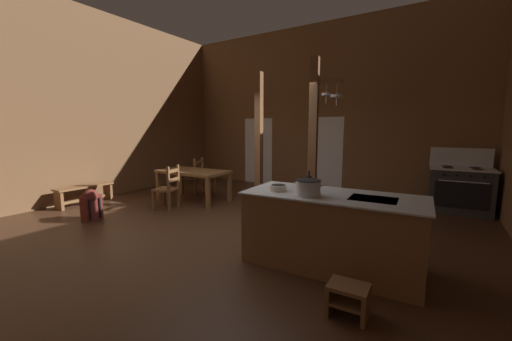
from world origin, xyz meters
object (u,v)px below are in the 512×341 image
Objects in this scene: ladderback_chair_by_post at (203,176)px; stockpot_on_counter at (308,188)px; kitchen_island at (331,230)px; ladderback_chair_near_window at (168,188)px; step_stool at (348,297)px; mixing_bowl_on_counter at (278,188)px; bottle_tall_on_counter at (309,183)px; dining_table at (193,174)px; backpack at (91,204)px; bench_along_left_wall at (85,191)px; stove_range at (460,189)px.

stockpot_on_counter is (4.07, -2.63, 0.57)m from ladderback_chair_by_post.
ladderback_chair_near_window is (-3.85, 0.78, -0.01)m from kitchen_island.
step_stool is at bearing -21.48° from ladderback_chair_near_window.
bottle_tall_on_counter is at bearing 34.15° from mixing_bowl_on_counter.
bottle_tall_on_counter reaches higher than ladderback_chair_near_window.
kitchen_island is 8.47× the size of bottle_tall_on_counter.
step_stool is 0.22× the size of dining_table.
kitchen_island is at bearing -11.46° from ladderback_chair_near_window.
backpack is (-4.47, -0.55, -0.15)m from kitchen_island.
bottle_tall_on_counter is (4.13, 0.61, 0.71)m from backpack.
stockpot_on_counter is at bearing -26.62° from dining_table.
step_stool is 4.65m from ladderback_chair_near_window.
bench_along_left_wall is 5.16m from mixing_bowl_on_counter.
kitchen_island is at bearing -0.31° from bench_along_left_wall.
kitchen_island is 4.93m from ladderback_chair_by_post.
bottle_tall_on_counter is at bearing 8.40° from backpack.
dining_table reaches higher than step_stool.
step_stool is 5.82m from ladderback_chair_by_post.
kitchen_island is 5.88× the size of stockpot_on_counter.
ladderback_chair_by_post is 4.64m from bottle_tall_on_counter.
stove_range reaches higher than ladderback_chair_near_window.
bottle_tall_on_counter is (-1.82, -3.79, 0.55)m from stove_range.
bench_along_left_wall is at bearing -121.87° from ladderback_chair_by_post.
ladderback_chair_by_post reaches higher than bench_along_left_wall.
kitchen_island reaches higher than dining_table.
bench_along_left_wall is 5.60m from stockpot_on_counter.
step_stool is 6.32m from bench_along_left_wall.
bench_along_left_wall is at bearing 179.69° from kitchen_island.
stove_range is at bearing 36.53° from backpack.
backpack is at bearing -171.60° from bottle_tall_on_counter.
bottle_tall_on_counter reaches higher than step_stool.
ladderback_chair_by_post is at bearing 86.83° from backpack.
mixing_bowl_on_counter reaches higher than step_stool.
ladderback_chair_near_window is 3.79m from stockpot_on_counter.
bottle_tall_on_counter is (3.97, -2.35, 0.58)m from ladderback_chair_by_post.
backpack is (-0.55, -2.18, -0.34)m from dining_table.
stove_range is at bearing 27.77° from bench_along_left_wall.
step_stool is at bearing -4.26° from backpack.
ladderback_chair_near_window is at bearing 64.92° from backpack.
stockpot_on_counter is 0.45m from mixing_bowl_on_counter.
backpack is 2.29× the size of bottle_tall_on_counter.
step_stool is 0.39× the size of ladderback_chair_near_window.
mixing_bowl_on_counter is at bearing 5.79° from backpack.
mixing_bowl_on_counter is at bearing 146.55° from step_stool.
backpack is (-0.16, -2.96, -0.14)m from ladderback_chair_by_post.
ladderback_chair_by_post is 2.80m from bench_along_left_wall.
stove_range is at bearing 14.05° from ladderback_chair_by_post.
step_stool is 0.30× the size of bench_along_left_wall.
backpack reaches higher than step_stool.
ladderback_chair_by_post is at bearing 144.71° from mixing_bowl_on_counter.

